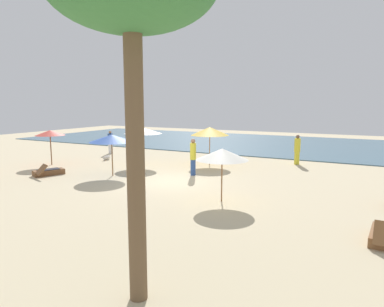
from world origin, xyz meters
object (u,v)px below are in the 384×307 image
umbrella_0 (50,133)px  umbrella_3 (112,138)px  umbrella_2 (210,131)px  dog (107,158)px  umbrella_1 (222,154)px  lounger_0 (383,236)px  person_3 (110,142)px  lounger_1 (48,172)px  person_2 (193,157)px  person_4 (297,150)px  umbrella_4 (143,131)px

umbrella_0 → umbrella_3: (5.39, -0.75, 0.00)m
umbrella_2 → dog: umbrella_2 is taller
umbrella_0 → umbrella_1: 12.42m
umbrella_0 → umbrella_2: size_ratio=0.92×
lounger_0 → dog: bearing=156.4°
person_3 → dog: person_3 is taller
lounger_0 → lounger_1: (-15.18, 1.77, 0.00)m
lounger_0 → umbrella_2: bearing=137.0°
umbrella_0 → umbrella_3: size_ratio=0.92×
umbrella_3 → lounger_1: 3.80m
umbrella_3 → person_2: bearing=29.4°
person_2 → dog: 7.42m
dog → person_4: bearing=20.3°
umbrella_1 → dog: (-10.39, 5.32, -1.65)m
dog → umbrella_2: bearing=13.3°
lounger_1 → person_2: person_2 is taller
umbrella_2 → lounger_1: 9.24m
umbrella_0 → umbrella_3: bearing=-7.9°
umbrella_2 → umbrella_3: umbrella_2 is taller
lounger_1 → person_3: bearing=107.4°
umbrella_0 → dog: (1.79, 2.87, -1.77)m
umbrella_3 → dog: umbrella_3 is taller
lounger_0 → person_3: (-17.56, 9.34, 0.66)m
umbrella_4 → person_3: (-5.06, 2.88, -1.24)m
umbrella_0 → umbrella_4: umbrella_4 is taller
umbrella_1 → umbrella_3: (-6.79, 1.71, 0.12)m
umbrella_1 → lounger_0: 5.83m
umbrella_1 → person_2: umbrella_1 is taller
person_2 → person_4: person_2 is taller
lounger_0 → person_2: (-8.56, 5.29, 0.81)m
umbrella_2 → umbrella_3: 6.04m
person_3 → umbrella_4: bearing=-29.7°
umbrella_3 → person_2: umbrella_3 is taller
umbrella_4 → person_2: (3.95, -1.17, -1.10)m
person_4 → umbrella_0: bearing=-151.7°
umbrella_3 → dog: 5.40m
umbrella_3 → person_4: (7.71, 7.80, -1.02)m
umbrella_1 → person_4: bearing=84.4°
umbrella_3 → umbrella_4: bearing=96.1°
umbrella_3 → person_3: bearing=131.6°
umbrella_4 → lounger_0: bearing=-27.3°
person_2 → person_4: 7.08m
umbrella_2 → person_4: umbrella_2 is taller
umbrella_0 → person_3: bearing=90.1°
umbrella_3 → lounger_1: (-3.02, -1.49, -1.76)m
person_4 → person_3: bearing=-172.5°
umbrella_2 → person_2: bearing=-80.5°
umbrella_3 → person_2: (3.60, 2.03, -0.95)m
lounger_1 → umbrella_3: bearing=26.3°
lounger_0 → person_4: 11.95m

